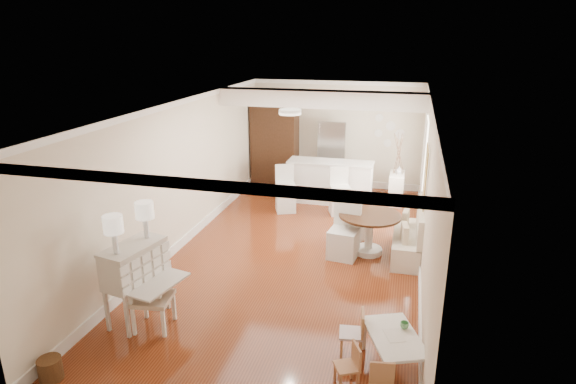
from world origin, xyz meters
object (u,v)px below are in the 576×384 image
at_px(secretary_bureau, 137,283).
at_px(kids_table, 393,352).
at_px(gustavian_armchair, 153,297).
at_px(bar_stool_right, 340,192).
at_px(kids_chair_b, 352,333).
at_px(fridge, 345,157).
at_px(pantry_cabinet, 275,143).
at_px(sideboard, 396,188).
at_px(breakfast_counter, 330,182).
at_px(kids_chair_a, 347,366).
at_px(slip_chair_near, 344,230).
at_px(dining_table, 369,234).
at_px(bar_stool_left, 286,189).
at_px(wicker_basket, 50,369).
at_px(slip_chair_far, 352,219).

relative_size(secretary_bureau, kids_table, 1.25).
bearing_deg(gustavian_armchair, bar_stool_right, -27.92).
distance_m(kids_chair_b, fridge, 6.95).
xyz_separation_m(pantry_cabinet, sideboard, (3.27, -0.74, -0.78)).
distance_m(kids_table, breakfast_counter, 6.22).
bearing_deg(breakfast_counter, kids_table, -73.17).
bearing_deg(kids_chair_a, slip_chair_near, 161.97).
relative_size(gustavian_armchair, kids_chair_a, 1.74).
height_order(gustavian_armchair, breakfast_counter, breakfast_counter).
height_order(kids_table, sideboard, sideboard).
relative_size(gustavian_armchair, fridge, 0.53).
bearing_deg(sideboard, pantry_cabinet, 167.25).
height_order(secretary_bureau, kids_chair_a, secretary_bureau).
xyz_separation_m(dining_table, slip_chair_near, (-0.43, -0.27, 0.14)).
bearing_deg(bar_stool_left, bar_stool_right, -15.48).
relative_size(secretary_bureau, bar_stool_left, 1.09).
height_order(pantry_cabinet, sideboard, pantry_cabinet).
bearing_deg(kids_table, bar_stool_left, 118.00).
xyz_separation_m(wicker_basket, dining_table, (3.35, 4.46, 0.25)).
distance_m(kids_table, fridge, 7.21).
bearing_deg(gustavian_armchair, dining_table, -48.34).
height_order(kids_table, kids_chair_b, kids_chair_b).
xyz_separation_m(wicker_basket, kids_chair_b, (3.42, 1.37, 0.18)).
distance_m(kids_table, bar_stool_left, 5.73).
bearing_deg(dining_table, kids_table, -79.50).
relative_size(bar_stool_right, pantry_cabinet, 0.46).
xyz_separation_m(slip_chair_near, breakfast_counter, (-0.76, 2.97, -0.02)).
height_order(breakfast_counter, sideboard, breakfast_counter).
bearing_deg(kids_chair_b, kids_table, 66.63).
height_order(breakfast_counter, bar_stool_left, bar_stool_left).
height_order(gustavian_armchair, wicker_basket, gustavian_armchair).
xyz_separation_m(breakfast_counter, bar_stool_left, (-0.89, -0.90, 0.02)).
height_order(bar_stool_right, fridge, fridge).
bearing_deg(bar_stool_right, slip_chair_far, -90.64).
bearing_deg(breakfast_counter, bar_stool_right, -64.92).
relative_size(dining_table, sideboard, 1.49).
bearing_deg(slip_chair_near, kids_table, -63.12).
height_order(dining_table, breakfast_counter, breakfast_counter).
relative_size(kids_table, bar_stool_left, 0.87).
bearing_deg(bar_stool_left, kids_chair_b, -88.20).
bearing_deg(secretary_bureau, gustavian_armchair, -10.57).
xyz_separation_m(gustavian_armchair, bar_stool_right, (1.84, 5.13, 0.06)).
bearing_deg(kids_chair_a, gustavian_armchair, -127.40).
xyz_separation_m(wicker_basket, kids_table, (3.95, 1.21, 0.10)).
bearing_deg(kids_table, kids_chair_b, 163.74).
bearing_deg(wicker_basket, pantry_cabinet, 86.88).
bearing_deg(gustavian_armchair, kids_table, -99.40).
distance_m(gustavian_armchair, bar_stool_left, 5.02).
bearing_deg(bar_stool_left, kids_chair_a, -90.36).
distance_m(fridge, sideboard, 1.63).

